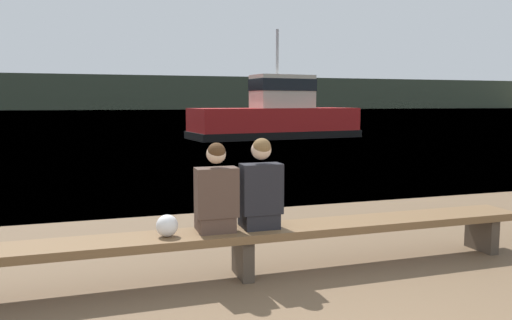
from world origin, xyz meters
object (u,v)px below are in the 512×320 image
at_px(bench_main, 243,238).
at_px(tugboat_red, 276,118).
at_px(shopping_bag, 167,226).
at_px(person_right, 261,189).
at_px(person_left, 216,194).

height_order(bench_main, tugboat_red, tugboat_red).
distance_m(shopping_bag, tugboat_red, 20.75).
distance_m(person_right, shopping_bag, 1.01).
xyz_separation_m(bench_main, person_right, (0.19, -0.00, 0.50)).
height_order(person_left, tugboat_red, tugboat_red).
bearing_deg(person_right, person_left, 179.84).
relative_size(bench_main, person_left, 7.35).
distance_m(bench_main, person_right, 0.54).
bearing_deg(bench_main, person_left, -179.81).
bearing_deg(tugboat_red, shopping_bag, 150.08).
distance_m(person_right, tugboat_red, 20.36).
relative_size(bench_main, person_right, 7.08).
height_order(bench_main, person_right, person_right).
relative_size(person_left, tugboat_red, 0.10).
bearing_deg(person_left, person_right, -0.16).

